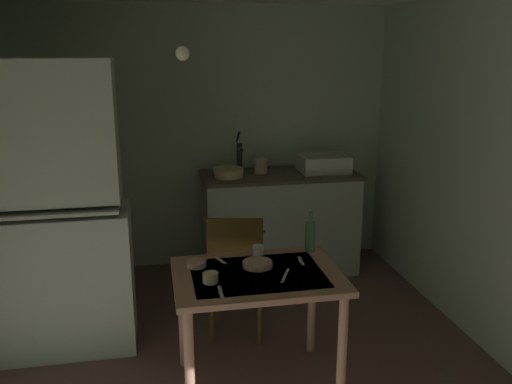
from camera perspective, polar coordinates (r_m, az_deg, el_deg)
name	(u,v)px	position (r m, az deg, el deg)	size (l,w,h in m)	color
ground_plane	(237,373)	(3.71, -1.98, -18.52)	(4.86, 4.86, 0.00)	brown
wall_back	(202,139)	(5.12, -5.67, 5.59)	(3.58, 0.10, 2.42)	#B4CEAF
wall_right	(506,180)	(3.89, 24.82, 1.19)	(0.10, 3.96, 2.42)	#B6CBB3
hutch_cabinet	(47,222)	(3.85, -21.19, -2.93)	(1.07, 0.47, 1.98)	#A7B9AC
counter_cabinet	(279,222)	(5.05, 2.45, -3.17)	(1.42, 0.64, 0.93)	#A7B9AC
sink_basin	(323,163)	(5.02, 7.12, 3.04)	(0.44, 0.34, 0.15)	white
hand_pump	(239,156)	(4.86, -1.76, 3.86)	(0.05, 0.27, 0.39)	#232328
mixing_bowl_counter	(228,173)	(4.78, -2.92, 2.06)	(0.26, 0.26, 0.08)	beige
stoneware_crock	(261,166)	(4.92, 0.53, 2.77)	(0.12, 0.12, 0.13)	beige
dining_table	(257,290)	(3.30, 0.15, -10.33)	(1.00, 0.72, 0.75)	tan
chair_far_side	(236,274)	(3.88, -2.13, -8.60)	(0.47, 0.47, 0.94)	#4B3619
serving_bowl_wide	(258,264)	(3.34, 0.17, -7.59)	(0.18, 0.18, 0.03)	tan
soup_bowl_small	(197,264)	(3.36, -6.29, -7.51)	(0.12, 0.12, 0.03)	tan
mug_dark	(210,278)	(3.13, -4.82, -8.98)	(0.09, 0.09, 0.06)	beige
teacup_cream	(258,250)	(3.50, 0.23, -6.18)	(0.07, 0.07, 0.07)	white
glass_bottle	(310,235)	(3.57, 5.73, -4.57)	(0.07, 0.07, 0.27)	#4C7F56
table_knife	(285,275)	(3.22, 3.11, -8.77)	(0.20, 0.02, 0.01)	silver
teaspoon_near_bowl	(220,260)	(3.44, -3.80, -7.16)	(0.13, 0.02, 0.01)	beige
teaspoon_by_cup	(301,260)	(3.44, 4.72, -7.21)	(0.13, 0.02, 0.01)	beige
serving_spoon	(221,292)	(3.02, -3.75, -10.46)	(0.16, 0.02, 0.01)	beige
pendant_bulb	(183,53)	(3.13, -7.74, 14.27)	(0.08, 0.08, 0.08)	#F9EFCC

